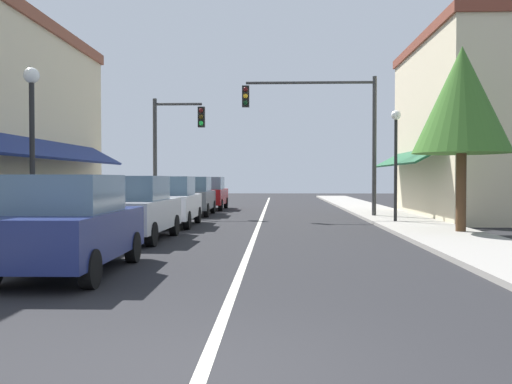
% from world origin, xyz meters
% --- Properties ---
extents(ground_plane, '(80.00, 80.00, 0.00)m').
position_xyz_m(ground_plane, '(0.00, 18.00, 0.00)').
color(ground_plane, black).
extents(sidewalk_left, '(2.60, 56.00, 0.12)m').
position_xyz_m(sidewalk_left, '(-5.50, 18.00, 0.06)').
color(sidewalk_left, gray).
rests_on(sidewalk_left, ground).
extents(sidewalk_right, '(2.60, 56.00, 0.12)m').
position_xyz_m(sidewalk_right, '(5.50, 18.00, 0.06)').
color(sidewalk_right, gray).
rests_on(sidewalk_right, ground).
extents(lane_center_stripe, '(0.14, 52.00, 0.01)m').
position_xyz_m(lane_center_stripe, '(0.00, 18.00, 0.00)').
color(lane_center_stripe, silver).
rests_on(lane_center_stripe, ground).
extents(storefront_right_block, '(5.86, 10.20, 7.79)m').
position_xyz_m(storefront_right_block, '(9.07, 20.00, 3.90)').
color(storefront_right_block, beige).
rests_on(storefront_right_block, ground).
extents(parked_car_nearest_left, '(1.83, 4.12, 1.77)m').
position_xyz_m(parked_car_nearest_left, '(-3.03, 5.24, 0.88)').
color(parked_car_nearest_left, navy).
rests_on(parked_car_nearest_left, ground).
extents(parked_car_second_left, '(1.87, 4.14, 1.77)m').
position_xyz_m(parked_car_second_left, '(-3.22, 10.60, 0.88)').
color(parked_car_second_left, '#B7BABF').
rests_on(parked_car_second_left, ground).
extents(parked_car_third_left, '(1.82, 4.12, 1.77)m').
position_xyz_m(parked_car_third_left, '(-3.12, 15.18, 0.88)').
color(parked_car_third_left, silver).
rests_on(parked_car_third_left, ground).
extents(parked_car_far_left, '(1.81, 4.11, 1.77)m').
position_xyz_m(parked_car_far_left, '(-3.21, 21.01, 0.88)').
color(parked_car_far_left, '#4C5156').
rests_on(parked_car_far_left, ground).
extents(parked_car_distant_left, '(1.81, 4.11, 1.77)m').
position_xyz_m(parked_car_distant_left, '(-3.04, 25.75, 0.88)').
color(parked_car_distant_left, maroon).
rests_on(parked_car_distant_left, ground).
extents(traffic_signal_mast_arm, '(5.71, 0.50, 6.03)m').
position_xyz_m(traffic_signal_mast_arm, '(2.87, 19.42, 4.14)').
color(traffic_signal_mast_arm, '#333333').
rests_on(traffic_signal_mast_arm, ground).
extents(traffic_signal_left_corner, '(2.36, 0.50, 5.26)m').
position_xyz_m(traffic_signal_left_corner, '(-4.04, 20.28, 3.42)').
color(traffic_signal_left_corner, '#333333').
rests_on(traffic_signal_left_corner, ground).
extents(street_lamp_left_near, '(0.36, 0.36, 4.25)m').
position_xyz_m(street_lamp_left_near, '(-4.98, 8.15, 2.91)').
color(street_lamp_left_near, black).
rests_on(street_lamp_left_near, ground).
extents(street_lamp_right_mid, '(0.36, 0.36, 4.21)m').
position_xyz_m(street_lamp_right_mid, '(5.04, 16.28, 2.89)').
color(street_lamp_right_mid, black).
rests_on(street_lamp_right_mid, ground).
extents(tree_right_near, '(2.90, 2.90, 5.64)m').
position_xyz_m(tree_right_near, '(6.16, 12.37, 4.02)').
color(tree_right_near, '#4C331E').
rests_on(tree_right_near, ground).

